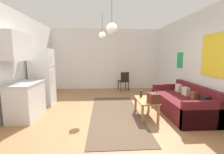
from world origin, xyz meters
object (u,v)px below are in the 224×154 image
Objects in this scene: bamboo_vase at (141,94)px; pendant_lamp_near at (112,29)px; accent_chair at (124,80)px; refrigerator at (43,77)px; couch at (183,104)px; handbag at (153,98)px; coffee_table at (146,102)px; pendant_lamp_far at (102,36)px.

bamboo_vase is 2.03m from pendant_lamp_near.
accent_chair is at bearing 92.34° from bamboo_vase.
refrigerator is 3.06m from pendant_lamp_near.
refrigerator is 2.12× the size of accent_chair.
couch is 5.87× the size of handbag.
refrigerator is at bearing 163.28° from bamboo_vase.
refrigerator is (-2.97, 0.89, 0.36)m from bamboo_vase.
pendant_lamp_near is (-0.93, -0.67, 1.73)m from coffee_table.
bamboo_vase is 0.49× the size of pendant_lamp_near.
couch is at bearing -8.08° from bamboo_vase.
couch is 1.18m from bamboo_vase.
pendant_lamp_far is (-1.06, 0.59, 1.63)m from bamboo_vase.
accent_chair is 1.07× the size of pendant_lamp_near.
couch is 4.29m from refrigerator.
accent_chair is 2.87m from pendant_lamp_far.
pendant_lamp_far is at bearing -9.12° from refrigerator.
handbag is at bearing 20.60° from pendant_lamp_near.
bamboo_vase reaches higher than handbag.
couch is 1.10m from handbag.
refrigerator is at bearing 138.81° from pendant_lamp_near.
pendant_lamp_near and pendant_lamp_far have the same top height.
couch is at bearing 99.93° from accent_chair.
bamboo_vase is 3.12m from refrigerator.
pendant_lamp_near is (-0.86, -0.95, 1.58)m from bamboo_vase.
couch is at bearing -18.79° from pendant_lamp_far.
refrigerator is at bearing 158.78° from coffee_table.
bamboo_vase is 0.22× the size of refrigerator.
accent_chair is at bearing 65.96° from pendant_lamp_far.
bamboo_vase is at bearing -16.72° from refrigerator.
handbag is at bearing -74.66° from bamboo_vase.
bamboo_vase is at bearing 171.92° from couch.
accent_chair is (-0.18, 2.99, 0.10)m from coffee_table.
bamboo_vase is 0.46× the size of accent_chair.
coffee_table is (-1.07, -0.13, 0.10)m from couch.
accent_chair is (-0.11, 2.71, -0.06)m from bamboo_vase.
handbag is at bearing -157.39° from couch.
accent_chair is at bearing 32.35° from refrigerator.
pendant_lamp_far is (-1.21, 1.16, 1.60)m from handbag.
couch is 2.71× the size of pendant_lamp_far.
refrigerator reaches higher than couch.
bamboo_vase is 0.53× the size of pendant_lamp_far.
pendant_lamp_near is (2.11, -1.85, 1.21)m from refrigerator.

